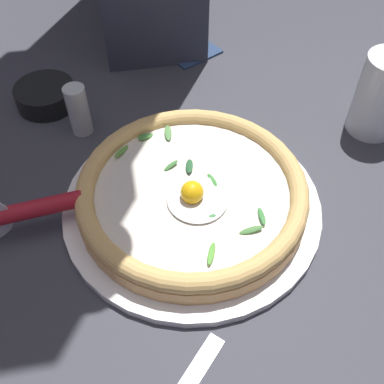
{
  "coord_description": "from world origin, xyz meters",
  "views": [
    {
      "loc": [
        0.3,
        -0.1,
        0.48
      ],
      "look_at": [
        -0.05,
        0.03,
        0.03
      ],
      "focal_mm": 42.57,
      "sensor_mm": 36.0,
      "label": 1
    }
  ],
  "objects": [
    {
      "name": "pepper_shaker",
      "position": [
        -0.25,
        -0.08,
        0.04
      ],
      "size": [
        0.03,
        0.03,
        0.08
      ],
      "primitive_type": "cylinder",
      "color": "silver",
      "rests_on": "ground"
    },
    {
      "name": "folded_napkin",
      "position": [
        -0.42,
        0.14,
        0.0
      ],
      "size": [
        0.16,
        0.13,
        0.01
      ],
      "primitive_type": "cube",
      "rotation": [
        0.0,
        0.0,
        3.46
      ],
      "color": "navy",
      "rests_on": "ground"
    },
    {
      "name": "drinking_glass",
      "position": [
        -0.1,
        0.34,
        0.05
      ],
      "size": [
        0.07,
        0.07,
        0.12
      ],
      "color": "silver",
      "rests_on": "ground"
    },
    {
      "name": "side_bowl",
      "position": [
        -0.33,
        -0.12,
        0.02
      ],
      "size": [
        0.1,
        0.1,
        0.03
      ],
      "primitive_type": "cylinder",
      "color": "black",
      "rests_on": "ground"
    },
    {
      "name": "pizza",
      "position": [
        -0.05,
        0.03,
        0.03
      ],
      "size": [
        0.3,
        0.3,
        0.05
      ],
      "color": "#E3AA67",
      "rests_on": "pizza_plate"
    },
    {
      "name": "pizza_plate",
      "position": [
        -0.05,
        0.03,
        0.01
      ],
      "size": [
        0.34,
        0.34,
        0.01
      ],
      "primitive_type": "cylinder",
      "color": "white",
      "rests_on": "ground"
    },
    {
      "name": "ground_plane",
      "position": [
        0.0,
        0.0,
        -0.01
      ],
      "size": [
        2.4,
        2.4,
        0.03
      ],
      "primitive_type": "cube",
      "color": "#393A41",
      "rests_on": "ground"
    },
    {
      "name": "pizza_cutter",
      "position": [
        -0.08,
        -0.18,
        0.04
      ],
      "size": [
        0.03,
        0.17,
        0.08
      ],
      "color": "silver",
      "rests_on": "ground"
    }
  ]
}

